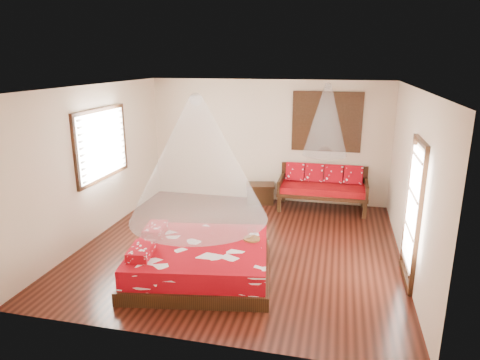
{
  "coord_description": "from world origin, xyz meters",
  "views": [
    {
      "loc": [
        1.59,
        -6.88,
        3.24
      ],
      "look_at": [
        -0.08,
        0.28,
        1.15
      ],
      "focal_mm": 32.0,
      "sensor_mm": 36.0,
      "label": 1
    }
  ],
  "objects": [
    {
      "name": "daybed",
      "position": [
        1.32,
        2.39,
        0.52
      ],
      "size": [
        1.93,
        0.86,
        0.97
      ],
      "color": "black",
      "rests_on": "floor"
    },
    {
      "name": "mosquito_net_daybed",
      "position": [
        1.32,
        2.25,
        2.0
      ],
      "size": [
        0.94,
        0.94,
        1.5
      ],
      "primitive_type": "cone",
      "color": "white",
      "rests_on": "ceiling"
    },
    {
      "name": "storage_chest",
      "position": [
        -0.1,
        2.45,
        0.23
      ],
      "size": [
        0.73,
        0.59,
        0.45
      ],
      "rotation": [
        0.0,
        0.0,
        0.2
      ],
      "color": "black",
      "rests_on": "floor"
    },
    {
      "name": "room",
      "position": [
        0.0,
        0.0,
        1.4
      ],
      "size": [
        5.54,
        5.54,
        2.84
      ],
      "color": "black",
      "rests_on": "ground"
    },
    {
      "name": "window_left",
      "position": [
        -2.71,
        0.2,
        1.7
      ],
      "size": [
        0.1,
        1.74,
        1.34
      ],
      "color": "black",
      "rests_on": "wall_left"
    },
    {
      "name": "wine_tray",
      "position": [
        0.36,
        -0.8,
        0.56
      ],
      "size": [
        0.26,
        0.26,
        0.21
      ],
      "rotation": [
        0.0,
        0.0,
        0.23
      ],
      "color": "brown",
      "rests_on": "bed"
    },
    {
      "name": "shutter_panel",
      "position": [
        1.32,
        2.72,
        1.9
      ],
      "size": [
        1.52,
        0.06,
        1.32
      ],
      "color": "black",
      "rests_on": "wall_back"
    },
    {
      "name": "mosquito_net_main",
      "position": [
        -0.36,
        -1.19,
        1.85
      ],
      "size": [
        2.05,
        2.05,
        1.8
      ],
      "primitive_type": "cone",
      "color": "white",
      "rests_on": "ceiling"
    },
    {
      "name": "bed",
      "position": [
        -0.38,
        -1.2,
        0.25
      ],
      "size": [
        2.4,
        2.24,
        0.64
      ],
      "rotation": [
        0.0,
        0.0,
        0.17
      ],
      "color": "black",
      "rests_on": "floor"
    },
    {
      "name": "glazed_door",
      "position": [
        2.72,
        -0.6,
        1.07
      ],
      "size": [
        0.08,
        1.02,
        2.16
      ],
      "color": "black",
      "rests_on": "floor"
    }
  ]
}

